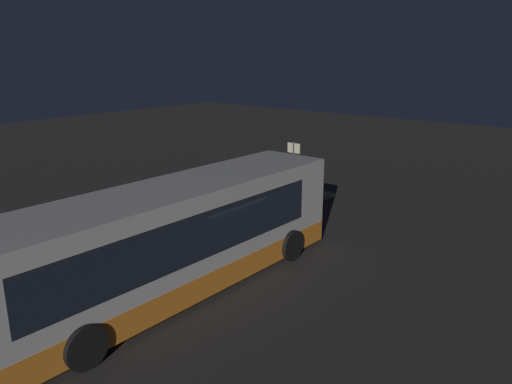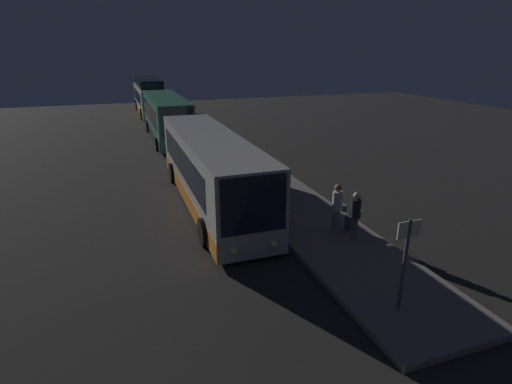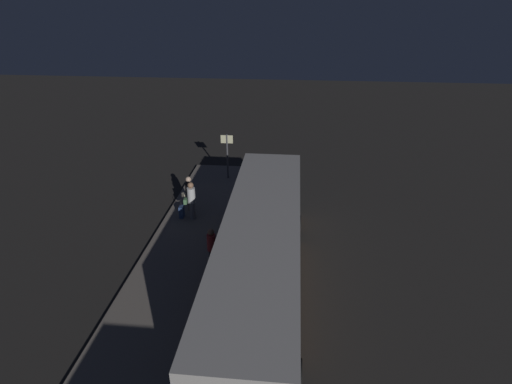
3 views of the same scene
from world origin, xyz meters
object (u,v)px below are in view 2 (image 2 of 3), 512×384
Objects in this scene: passenger_boarding at (355,213)px; passenger_waiting at (337,206)px; passenger_with_bags at (262,184)px; bus_lead at (210,170)px; bus_third at (149,98)px; sign_post at (406,254)px; bus_second at (167,118)px; suitcase at (349,222)px.

passenger_waiting reaches higher than passenger_boarding.
passenger_boarding reaches higher than passenger_with_bags.
bus_lead is at bearing -83.76° from passenger_with_bags.
bus_third is 38.66m from sign_post.
bus_second is 14.11m from bus_third.
sign_post reaches higher than passenger_with_bags.
passenger_with_bags is at bearing 6.94° from bus_second.
suitcase is (33.85, 4.14, -1.18)m from bus_third.
bus_lead is at bearing -164.36° from sign_post.
sign_post is (38.57, 2.72, 0.15)m from bus_third.
bus_second reaches higher than suitcase.
bus_lead is at bearing 172.68° from passenger_boarding.
bus_second is 24.61m from sign_post.
passenger_waiting is at bearing -97.19° from suitcase.
suitcase is at bearing 72.37° from passenger_with_bags.
passenger_boarding is 4.25m from sign_post.
passenger_waiting is (33.78, 3.61, -0.46)m from bus_third.
sign_post is at bearing -9.77° from passenger_waiting.
passenger_with_bags is at bearing 3.72° from bus_third.
sign_post is at bearing 6.35° from bus_second.
passenger_with_bags is at bearing -174.81° from sign_post.
bus_lead is at bearing -140.41° from suitcase.
bus_third is 6.71× the size of passenger_boarding.
sign_post is at bearing 15.64° from bus_lead.
passenger_boarding is (20.43, 3.91, -0.45)m from bus_second.
bus_second is at bearing 0.00° from bus_third.
passenger_waiting is (19.67, 3.61, -0.41)m from bus_second.
bus_second reaches higher than passenger_boarding.
bus_lead is 14.74m from bus_second.
bus_third reaches higher than bus_lead.
passenger_with_bags reaches higher than suitcase.
passenger_waiting is (-0.76, -0.30, 0.04)m from passenger_boarding.
sign_post is (4.72, -1.42, 1.32)m from suitcase.
bus_third is 6.45× the size of passenger_waiting.
bus_third is 14.66× the size of suitcase.
passenger_with_bags is 0.64× the size of sign_post.
sign_post is at bearing -16.71° from suitcase.
passenger_with_bags is (1.38, 1.96, -0.45)m from bus_lead.
passenger_with_bags is at bearing 54.85° from bus_lead.
suitcase is at bearing 11.84° from bus_second.
passenger_with_bags is (30.23, 1.96, -0.55)m from bus_third.
passenger_with_bags is 2.05× the size of suitcase.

